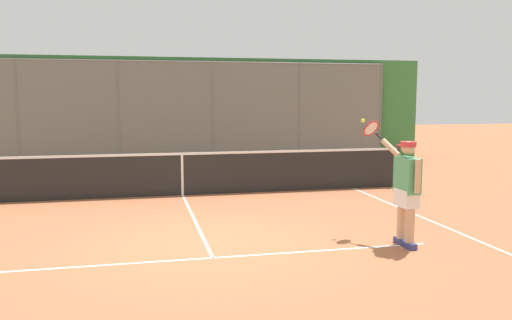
# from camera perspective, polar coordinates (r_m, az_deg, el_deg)

# --- Properties ---
(ground_plane) EXTENTS (60.00, 60.00, 0.00)m
(ground_plane) POSITION_cam_1_polar(r_m,az_deg,el_deg) (8.16, -5.42, -8.88)
(ground_plane) COLOR #A8603D
(court_line_markings) EXTENTS (8.25, 8.73, 0.01)m
(court_line_markings) POSITION_cam_1_polar(r_m,az_deg,el_deg) (7.10, -4.24, -11.26)
(court_line_markings) COLOR white
(court_line_markings) RESTS_ON ground
(fence_backdrop) EXTENTS (18.05, 1.37, 3.49)m
(fence_backdrop) POSITION_cam_1_polar(r_m,az_deg,el_deg) (18.16, -9.70, 5.24)
(fence_backdrop) COLOR slate
(fence_backdrop) RESTS_ON ground
(tennis_net) EXTENTS (10.61, 0.09, 1.07)m
(tennis_net) POSITION_cam_1_polar(r_m,az_deg,el_deg) (11.98, -7.92, -1.44)
(tennis_net) COLOR #2D2D2D
(tennis_net) RESTS_ON ground
(tennis_player) EXTENTS (0.50, 1.33, 1.85)m
(tennis_player) POSITION_cam_1_polar(r_m,az_deg,el_deg) (8.09, 15.78, -2.69)
(tennis_player) COLOR navy
(tennis_player) RESTS_ON ground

